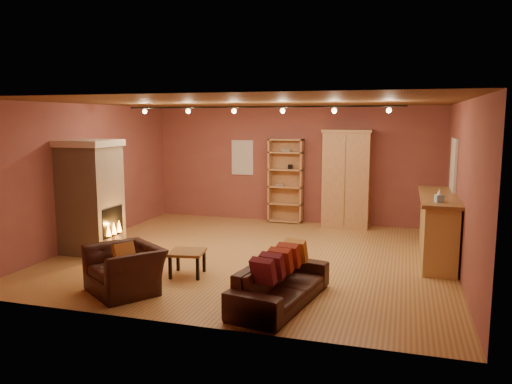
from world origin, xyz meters
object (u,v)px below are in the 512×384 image
(armchair, at_px, (125,262))
(fireplace, at_px, (91,196))
(coffee_table, at_px, (187,255))
(armoire, at_px, (346,179))
(loveseat, at_px, (281,276))
(bookcase, at_px, (286,180))
(bar_counter, at_px, (438,227))

(armchair, bearing_deg, fireplace, 169.64)
(coffee_table, bearing_deg, fireplace, 160.23)
(coffee_table, bearing_deg, armoire, 65.44)
(fireplace, bearing_deg, loveseat, -21.52)
(bookcase, relative_size, bar_counter, 0.83)
(fireplace, distance_m, loveseat, 4.44)
(fireplace, height_order, armchair, fireplace)
(fireplace, xyz_separation_m, coffee_table, (2.34, -0.84, -0.72))
(bookcase, xyz_separation_m, armchair, (-1.08, -5.56, -0.58))
(armoire, height_order, armchair, armoire)
(bar_counter, relative_size, armchair, 1.99)
(fireplace, distance_m, armchair, 2.63)
(fireplace, xyz_separation_m, loveseat, (4.08, -1.61, -0.67))
(bookcase, bearing_deg, armoire, -6.96)
(coffee_table, bearing_deg, bookcase, 83.23)
(armoire, bearing_deg, fireplace, -140.72)
(fireplace, xyz_separation_m, armchair, (1.80, -1.82, -0.61))
(fireplace, distance_m, coffee_table, 2.59)
(armchair, xyz_separation_m, coffee_table, (0.54, 0.98, -0.11))
(bar_counter, bearing_deg, armoire, 129.73)
(armoire, relative_size, loveseat, 1.14)
(bar_counter, bearing_deg, bookcase, 143.87)
(bookcase, height_order, armoire, armoire)
(fireplace, bearing_deg, bar_counter, 11.70)
(bookcase, distance_m, armoire, 1.48)
(bar_counter, bearing_deg, armchair, -144.96)
(bar_counter, distance_m, coffee_table, 4.45)
(armchair, bearing_deg, bookcase, 113.91)
(fireplace, xyz_separation_m, bar_counter, (6.24, 1.29, -0.47))
(armchair, bearing_deg, coffee_table, 96.01)
(bookcase, height_order, bar_counter, bookcase)
(loveseat, height_order, armchair, armchair)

